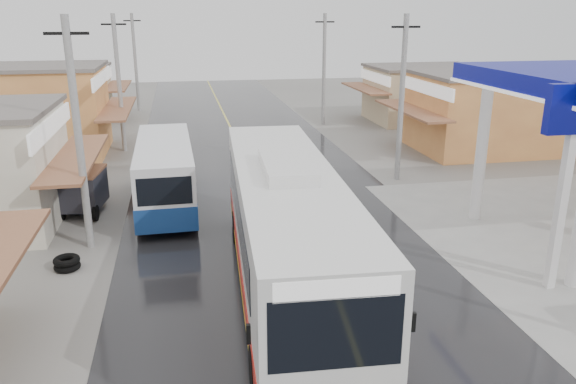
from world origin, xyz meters
The scene contains 10 objects.
ground centered at (0.00, 0.00, 0.00)m, with size 120.00×120.00×0.00m, color slate.
road centered at (0.00, 15.00, 0.01)m, with size 12.00×90.00×0.02m, color black.
centre_line centered at (0.00, 15.00, 0.02)m, with size 0.15×90.00×0.01m, color #D8CC4C.
utility_poles_left centered at (-7.00, 16.00, 0.00)m, with size 1.60×50.00×8.00m, color gray, non-canonical shape.
utility_poles_right centered at (7.00, 15.00, 0.00)m, with size 1.60×36.00×8.00m, color gray, non-canonical shape.
coach_bus centered at (-0.75, 4.18, 1.99)m, with size 3.64×13.38×4.14m.
second_bus centered at (-4.34, 12.99, 1.51)m, with size 2.42×8.49×2.80m.
cyclist centered at (-5.19, 11.69, 0.63)m, with size 1.19×1.89×1.93m.
tricycle_near centered at (-7.68, 12.76, 1.06)m, with size 1.88×2.60×1.85m.
tyre_stack centered at (-7.49, 7.17, 0.22)m, with size 0.86×0.86×0.44m.
Camera 1 is at (-3.57, -10.66, 8.04)m, focal length 35.00 mm.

